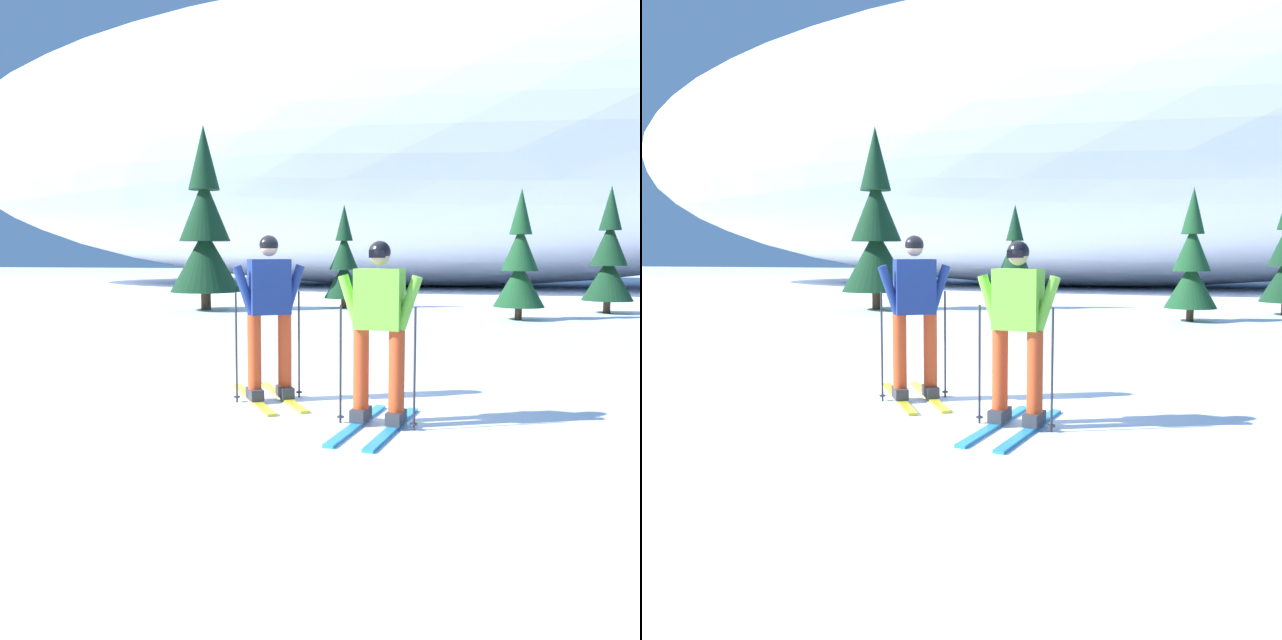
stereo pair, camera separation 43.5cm
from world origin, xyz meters
The scene contains 7 objects.
ground_plane centered at (0.00, 0.00, 0.00)m, with size 120.00×120.00×0.00m, color white.
skier_lime_jacket centered at (1.01, -0.99, 0.92)m, with size 0.82×1.62×1.74m.
skier_navy_jacket centered at (-0.29, -0.21, 0.97)m, with size 1.22×1.59×1.82m.
pine_tree_far_left centered at (-5.36, 10.63, 2.18)m, with size 2.01×2.01×5.21m.
pine_tree_center_left centered at (-1.57, 11.98, 1.27)m, with size 1.17×1.17×3.04m.
pine_tree_center_right centered at (3.18, 9.55, 1.33)m, with size 1.23×1.23×3.17m.
snow_ridge_background centered at (-0.13, 25.92, 6.97)m, with size 50.45×19.81×13.95m, color white.
Camera 2 is at (2.14, -6.94, 1.62)m, focal length 36.78 mm.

